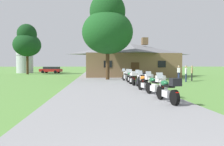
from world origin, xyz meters
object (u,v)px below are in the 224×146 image
object	(u,v)px
motorcycle_orange_third_in_row	(145,83)
motorcycle_silver_farthest_in_row	(126,76)
motorcycle_green_nearest_to_camera	(168,90)
motorcycle_silver_fourth_in_row	(141,80)
motorcycle_green_sixth_in_row	(131,77)
metal_silo_distant	(25,53)
bystander_tan_shirt_beside_signpost	(192,72)
tree_by_lodge_front	(108,26)
bystander_white_shirt_by_tree	(186,73)
tree_left_far	(27,42)
motorcycle_green_second_in_row	(156,86)
bystander_white_shirt_near_lodge	(179,72)
parked_red_suv_far_left	(51,70)
motorcycle_white_fifth_in_row	(132,78)

from	to	relation	value
motorcycle_orange_third_in_row	motorcycle_silver_farthest_in_row	xyz separation A→B (m)	(0.15, 8.33, -0.01)
motorcycle_green_nearest_to_camera	motorcycle_silver_fourth_in_row	bearing A→B (deg)	83.27
motorcycle_green_nearest_to_camera	motorcycle_green_sixth_in_row	xyz separation A→B (m)	(0.11, 9.88, 0.00)
motorcycle_orange_third_in_row	motorcycle_silver_farthest_in_row	size ratio (longest dim) A/B	1.00
metal_silo_distant	bystander_tan_shirt_beside_signpost	bearing A→B (deg)	-44.09
tree_by_lodge_front	motorcycle_green_sixth_in_row	bearing A→B (deg)	-70.66
bystander_white_shirt_by_tree	metal_silo_distant	bearing A→B (deg)	71.81
bystander_white_shirt_by_tree	tree_left_far	world-z (taller)	tree_left_far
bystander_tan_shirt_beside_signpost	metal_silo_distant	bearing A→B (deg)	72.27
motorcycle_green_second_in_row	tree_by_lodge_front	size ratio (longest dim) A/B	0.21
motorcycle_green_sixth_in_row	metal_silo_distant	xyz separation A→B (m)	(-18.67, 28.16, 3.74)
tree_by_lodge_front	motorcycle_silver_farthest_in_row	bearing A→B (deg)	-57.48
motorcycle_green_nearest_to_camera	tree_by_lodge_front	size ratio (longest dim) A/B	0.21
bystander_white_shirt_near_lodge	motorcycle_green_second_in_row	bearing A→B (deg)	-33.90
motorcycle_silver_farthest_in_row	metal_silo_distant	world-z (taller)	metal_silo_distant
motorcycle_silver_fourth_in_row	motorcycle_orange_third_in_row	bearing A→B (deg)	-96.81
tree_by_lodge_front	motorcycle_green_nearest_to_camera	bearing A→B (deg)	-83.63
tree_left_far	parked_red_suv_far_left	distance (m)	8.33
motorcycle_green_second_in_row	tree_by_lodge_front	bearing A→B (deg)	90.20
motorcycle_green_sixth_in_row	parked_red_suv_far_left	distance (m)	29.41
motorcycle_green_sixth_in_row	tree_left_far	size ratio (longest dim) A/B	0.22
bystander_white_shirt_by_tree	parked_red_suv_far_left	xyz separation A→B (m)	(-18.74, 24.91, -0.17)
motorcycle_orange_third_in_row	motorcycle_white_fifth_in_row	xyz separation A→B (m)	(0.02, 4.35, 0.00)
motorcycle_white_fifth_in_row	tree_left_far	xyz separation A→B (m)	(-15.69, 22.68, 5.50)
motorcycle_green_sixth_in_row	motorcycle_silver_farthest_in_row	xyz separation A→B (m)	(-0.02, 2.31, -0.01)
motorcycle_green_nearest_to_camera	parked_red_suv_far_left	distance (m)	38.53
motorcycle_green_nearest_to_camera	tree_by_lodge_front	world-z (taller)	tree_by_lodge_front
bystander_white_shirt_near_lodge	bystander_white_shirt_by_tree	xyz separation A→B (m)	(-0.48, -2.93, 0.00)
motorcycle_white_fifth_in_row	bystander_white_shirt_near_lodge	distance (m)	9.18
tree_by_lodge_front	metal_silo_distant	bearing A→B (deg)	126.20
tree_left_far	parked_red_suv_far_left	xyz separation A→B (m)	(3.19, 5.54, -5.34)
motorcycle_green_sixth_in_row	bystander_white_shirt_by_tree	distance (m)	6.31
motorcycle_silver_fourth_in_row	bystander_tan_shirt_beside_signpost	distance (m)	10.04
bystander_tan_shirt_beside_signpost	tree_by_lodge_front	bearing A→B (deg)	103.20
bystander_tan_shirt_beside_signpost	motorcycle_orange_third_in_row	bearing A→B (deg)	166.34
bystander_white_shirt_by_tree	tree_by_lodge_front	size ratio (longest dim) A/B	0.17
tree_by_lodge_front	parked_red_suv_far_left	size ratio (longest dim) A/B	2.05
bystander_white_shirt_by_tree	motorcycle_orange_third_in_row	bearing A→B (deg)	169.58
bystander_white_shirt_near_lodge	motorcycle_silver_fourth_in_row	bearing A→B (deg)	-43.52
bystander_white_shirt_near_lodge	bystander_white_shirt_by_tree	size ratio (longest dim) A/B	1.00
motorcycle_green_sixth_in_row	bystander_white_shirt_near_lodge	size ratio (longest dim) A/B	1.24
metal_silo_distant	tree_by_lodge_front	bearing A→B (deg)	-53.80
motorcycle_green_second_in_row	motorcycle_silver_farthest_in_row	size ratio (longest dim) A/B	1.00
tree_left_far	parked_red_suv_far_left	bearing A→B (deg)	60.09
motorcycle_orange_third_in_row	bystander_white_shirt_by_tree	bearing A→B (deg)	43.74
motorcycle_green_second_in_row	motorcycle_orange_third_in_row	world-z (taller)	same
motorcycle_silver_farthest_in_row	motorcycle_green_nearest_to_camera	bearing A→B (deg)	-98.31
tree_by_lodge_front	bystander_white_shirt_by_tree	bearing A→B (deg)	-23.57
motorcycle_green_second_in_row	motorcycle_green_sixth_in_row	bearing A→B (deg)	82.23
metal_silo_distant	motorcycle_silver_farthest_in_row	bearing A→B (deg)	-54.18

